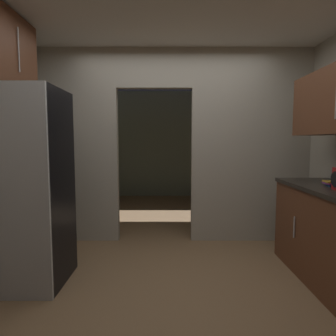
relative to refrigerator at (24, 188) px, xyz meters
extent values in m
plane|color=brown|center=(1.43, -0.21, -0.92)|extent=(20.00, 20.00, 0.00)
cube|color=silver|center=(1.43, 0.23, 1.68)|extent=(4.05, 6.91, 0.06)
cube|color=#ADA899|center=(0.14, 1.25, 0.37)|extent=(1.08, 0.12, 2.57)
cube|color=#ADA899|center=(2.47, 1.25, 0.37)|extent=(1.58, 0.12, 2.57)
cube|color=#ADA899|center=(1.18, 1.25, 1.39)|extent=(1.00, 0.12, 0.51)
cube|color=gray|center=(1.43, 4.57, 0.37)|extent=(3.65, 0.10, 2.57)
cube|color=gray|center=(-0.35, 2.91, 0.37)|extent=(0.10, 3.32, 2.57)
cube|color=gray|center=(3.21, 2.91, 0.37)|extent=(0.10, 3.32, 2.57)
cube|color=black|center=(0.00, 0.02, 0.00)|extent=(0.76, 0.66, 1.84)
cube|color=#B7BABC|center=(0.00, -0.33, 0.00)|extent=(0.76, 0.03, 1.84)
cylinder|color=#B7BABC|center=(2.64, 0.18, -0.43)|extent=(0.01, 0.01, 0.22)
cube|color=brown|center=(-0.22, 0.10, 1.29)|extent=(0.34, 0.84, 0.68)
cylinder|color=#B7BABC|center=(-0.03, 0.10, 1.29)|extent=(0.01, 0.01, 0.41)
cube|color=#2D609E|center=(2.95, 0.06, 0.02)|extent=(0.13, 0.15, 0.02)
cube|color=#8C3893|center=(2.94, 0.06, 0.03)|extent=(0.12, 0.13, 0.01)
cube|color=gold|center=(2.93, 0.07, 0.05)|extent=(0.14, 0.15, 0.01)
camera|label=1|loc=(1.36, -2.75, 0.44)|focal=31.60mm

